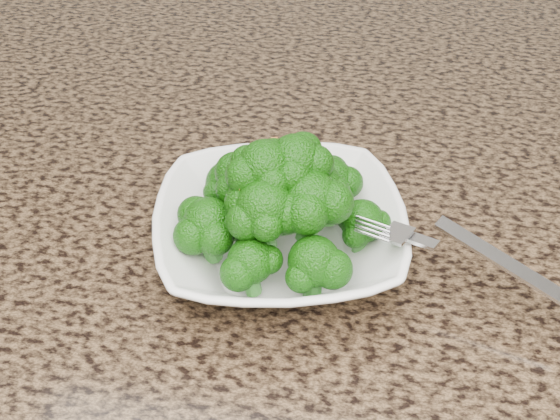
# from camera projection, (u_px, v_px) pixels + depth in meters

# --- Properties ---
(granite_counter) EXTENTS (1.64, 1.04, 0.03)m
(granite_counter) POSITION_uv_depth(u_px,v_px,m) (169.00, 177.00, 0.70)
(granite_counter) COLOR brown
(granite_counter) RESTS_ON cabinet
(bowl) EXTENTS (0.24, 0.24, 0.05)m
(bowl) POSITION_uv_depth(u_px,v_px,m) (280.00, 234.00, 0.57)
(bowl) COLOR white
(bowl) RESTS_ON granite_counter
(broccoli_pile) EXTENTS (0.18, 0.18, 0.08)m
(broccoli_pile) POSITION_uv_depth(u_px,v_px,m) (280.00, 171.00, 0.53)
(broccoli_pile) COLOR #145609
(broccoli_pile) RESTS_ON bowl
(garlic_topping) EXTENTS (0.11, 0.11, 0.01)m
(garlic_topping) POSITION_uv_depth(u_px,v_px,m) (280.00, 125.00, 0.51)
(garlic_topping) COLOR orange
(garlic_topping) RESTS_ON broccoli_pile
(fork) EXTENTS (0.18, 0.11, 0.01)m
(fork) POSITION_uv_depth(u_px,v_px,m) (428.00, 242.00, 0.52)
(fork) COLOR silver
(fork) RESTS_ON bowl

